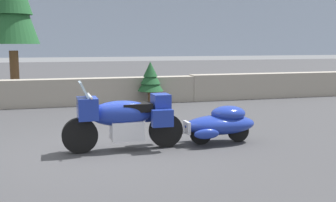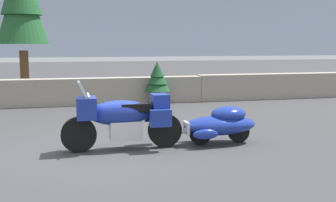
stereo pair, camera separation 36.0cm
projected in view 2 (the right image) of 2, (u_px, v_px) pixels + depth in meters
name	position (u px, v px, depth m)	size (l,w,h in m)	color
ground_plane	(96.00, 151.00, 7.81)	(80.00, 80.00, 0.00)	#38383A
stone_guard_wall	(87.00, 91.00, 13.64)	(24.00, 0.58, 0.95)	gray
distant_ridgeline	(69.00, 19.00, 99.20)	(240.00, 80.00, 16.00)	#99A8BF
touring_motorcycle	(122.00, 117.00, 7.83)	(2.31, 0.76, 1.33)	black
car_shaped_trailer	(220.00, 124.00, 8.33)	(2.20, 0.78, 0.76)	black
pine_sapling_near	(157.00, 78.00, 13.57)	(0.85, 0.85, 1.43)	brown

